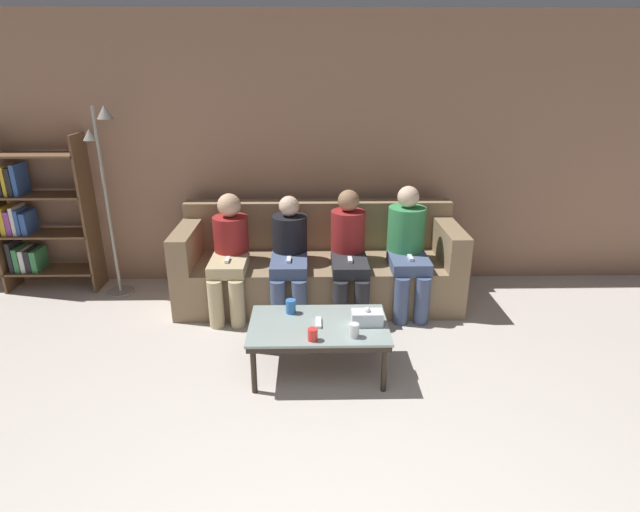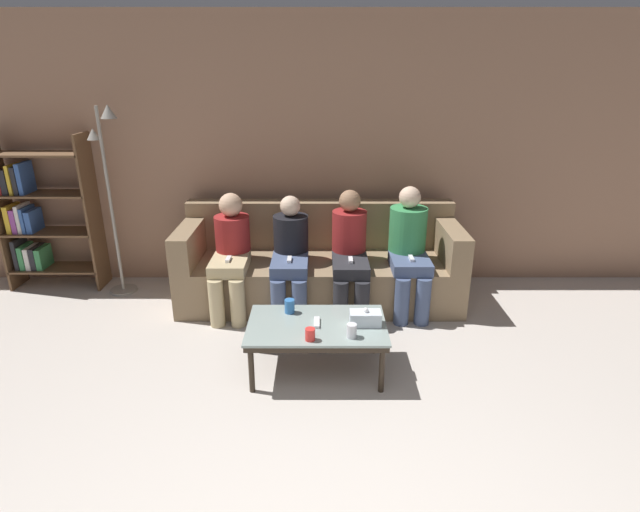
% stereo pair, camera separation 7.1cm
% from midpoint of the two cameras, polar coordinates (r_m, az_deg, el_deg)
% --- Properties ---
extents(wall_back, '(12.00, 0.06, 2.60)m').
position_cam_midpoint_polar(wall_back, '(4.99, 0.40, 11.54)').
color(wall_back, '#9E755B').
rests_on(wall_back, ground_plane).
extents(couch, '(2.58, 0.89, 0.89)m').
position_cam_midpoint_polar(couch, '(4.76, 0.42, -1.17)').
color(couch, '#897051').
rests_on(couch, ground_plane).
extents(coffee_table, '(0.99, 0.61, 0.39)m').
position_cam_midpoint_polar(coffee_table, '(3.60, 0.21, -8.31)').
color(coffee_table, '#8C9E99').
rests_on(coffee_table, ground_plane).
extents(cup_near_left, '(0.07, 0.07, 0.10)m').
position_cam_midpoint_polar(cup_near_left, '(3.40, 4.26, -8.51)').
color(cup_near_left, silver).
rests_on(cup_near_left, coffee_table).
extents(cup_near_right, '(0.07, 0.07, 0.09)m').
position_cam_midpoint_polar(cup_near_right, '(3.36, -0.51, -8.95)').
color(cup_near_right, red).
rests_on(cup_near_right, coffee_table).
extents(cup_far_center, '(0.07, 0.07, 0.11)m').
position_cam_midpoint_polar(cup_far_center, '(3.72, -2.94, -5.75)').
color(cup_far_center, '#3372BF').
rests_on(cup_far_center, coffee_table).
extents(tissue_box, '(0.22, 0.12, 0.13)m').
position_cam_midpoint_polar(tissue_box, '(3.57, 5.79, -7.07)').
color(tissue_box, silver).
rests_on(tissue_box, coffee_table).
extents(game_remote, '(0.04, 0.15, 0.02)m').
position_cam_midpoint_polar(game_remote, '(3.58, 0.21, -7.61)').
color(game_remote, white).
rests_on(game_remote, coffee_table).
extents(bookshelf, '(0.90, 0.32, 1.53)m').
position_cam_midpoint_polar(bookshelf, '(5.60, -29.31, 3.99)').
color(bookshelf, brown).
rests_on(bookshelf, ground_plane).
extents(standing_lamp, '(0.31, 0.26, 1.80)m').
position_cam_midpoint_polar(standing_lamp, '(5.04, -22.55, 7.79)').
color(standing_lamp, gray).
rests_on(standing_lamp, ground_plane).
extents(seated_person_left_end, '(0.32, 0.68, 1.06)m').
position_cam_midpoint_polar(seated_person_left_end, '(4.51, -9.70, 0.63)').
color(seated_person_left_end, tan).
rests_on(seated_person_left_end, ground_plane).
extents(seated_person_mid_left, '(0.32, 0.70, 1.04)m').
position_cam_midpoint_polar(seated_person_mid_left, '(4.45, -2.96, 0.42)').
color(seated_person_mid_left, '#47567A').
rests_on(seated_person_mid_left, ground_plane).
extents(seated_person_mid_right, '(0.31, 0.71, 1.09)m').
position_cam_midpoint_polar(seated_person_mid_right, '(4.45, 3.87, 0.70)').
color(seated_person_mid_right, '#28282D').
rests_on(seated_person_mid_right, ground_plane).
extents(seated_person_right_end, '(0.34, 0.66, 1.12)m').
position_cam_midpoint_polar(seated_person_right_end, '(4.54, 10.54, 1.11)').
color(seated_person_right_end, '#47567A').
rests_on(seated_person_right_end, ground_plane).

